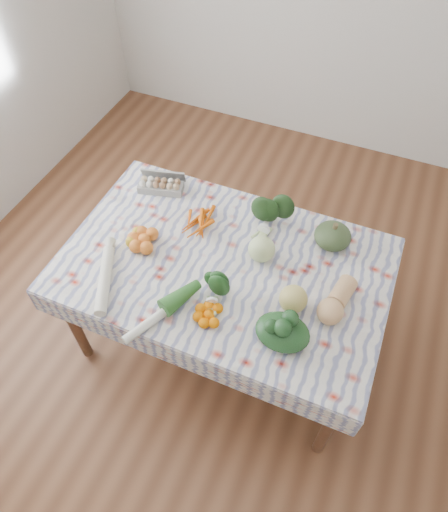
% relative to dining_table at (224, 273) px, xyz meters
% --- Properties ---
extents(ground, '(4.50, 4.50, 0.00)m').
position_rel_dining_table_xyz_m(ground, '(0.00, 0.00, -0.68)').
color(ground, brown).
rests_on(ground, ground).
extents(dining_table, '(1.60, 1.00, 0.75)m').
position_rel_dining_table_xyz_m(dining_table, '(0.00, 0.00, 0.00)').
color(dining_table, brown).
rests_on(dining_table, ground).
extents(tablecloth, '(1.66, 1.06, 0.01)m').
position_rel_dining_table_xyz_m(tablecloth, '(0.00, 0.00, 0.08)').
color(tablecloth, silver).
rests_on(tablecloth, dining_table).
extents(egg_carton, '(0.28, 0.17, 0.07)m').
position_rel_dining_table_xyz_m(egg_carton, '(-0.55, 0.35, 0.12)').
color(egg_carton, '#999994').
rests_on(egg_carton, tablecloth).
extents(carrot_bunch, '(0.23, 0.21, 0.04)m').
position_rel_dining_table_xyz_m(carrot_bunch, '(-0.24, 0.19, 0.10)').
color(carrot_bunch, '#DB5909').
rests_on(carrot_bunch, tablecloth).
extents(kale_bunch, '(0.21, 0.19, 0.16)m').
position_rel_dining_table_xyz_m(kale_bunch, '(0.13, 0.32, 0.16)').
color(kale_bunch, '#1C3917').
rests_on(kale_bunch, tablecloth).
extents(kabocha_squash, '(0.25, 0.25, 0.13)m').
position_rel_dining_table_xyz_m(kabocha_squash, '(0.47, 0.34, 0.15)').
color(kabocha_squash, '#3B4F2B').
rests_on(kabocha_squash, tablecloth).
extents(cabbage, '(0.18, 0.18, 0.14)m').
position_rel_dining_table_xyz_m(cabbage, '(0.16, 0.11, 0.15)').
color(cabbage, beige).
rests_on(cabbage, tablecloth).
extents(butternut_squash, '(0.17, 0.29, 0.12)m').
position_rel_dining_table_xyz_m(butternut_squash, '(0.59, -0.04, 0.15)').
color(butternut_squash, tan).
rests_on(butternut_squash, tablecloth).
extents(orange_cluster, '(0.27, 0.27, 0.08)m').
position_rel_dining_table_xyz_m(orange_cluster, '(-0.43, -0.05, 0.12)').
color(orange_cluster, orange).
rests_on(orange_cluster, tablecloth).
extents(broccoli, '(0.18, 0.18, 0.11)m').
position_rel_dining_table_xyz_m(broccoli, '(0.03, -0.21, 0.14)').
color(broccoli, '#1B461A').
rests_on(broccoli, tablecloth).
extents(mandarin_cluster, '(0.20, 0.20, 0.05)m').
position_rel_dining_table_xyz_m(mandarin_cluster, '(0.06, -0.32, 0.11)').
color(mandarin_cluster, orange).
rests_on(mandarin_cluster, tablecloth).
extents(grapefruit, '(0.17, 0.17, 0.13)m').
position_rel_dining_table_xyz_m(grapefruit, '(0.40, -0.12, 0.15)').
color(grapefruit, tan).
rests_on(grapefruit, tablecloth).
extents(spinach_bag, '(0.31, 0.28, 0.11)m').
position_rel_dining_table_xyz_m(spinach_bag, '(0.41, -0.30, 0.14)').
color(spinach_bag, '#143316').
rests_on(spinach_bag, tablecloth).
extents(daikon, '(0.23, 0.40, 0.06)m').
position_rel_dining_table_xyz_m(daikon, '(-0.49, -0.34, 0.11)').
color(daikon, silver).
rests_on(daikon, tablecloth).
extents(leek, '(0.22, 0.41, 0.05)m').
position_rel_dining_table_xyz_m(leek, '(-0.15, -0.40, 0.11)').
color(leek, silver).
rests_on(leek, tablecloth).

